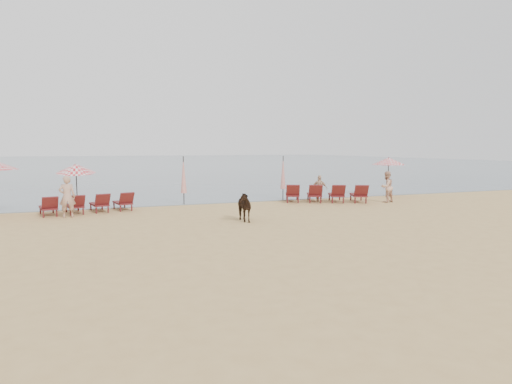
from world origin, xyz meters
The scene contains 12 objects.
ground centered at (0.00, 0.00, 0.00)m, with size 120.00×120.00×0.00m, color tan.
sea centered at (0.00, 80.00, 0.00)m, with size 160.00×140.00×0.06m, color #51606B.
lounger_cluster_left centered at (-6.76, 8.84, 0.43)m, with size 4.13×2.41×0.62m.
lounger_cluster_right centered at (5.35, 8.49, 0.48)m, with size 4.70×3.39×0.69m.
umbrella_open_left_b centered at (-7.28, 10.44, 1.98)m, with size 1.79×1.82×2.28m.
umbrella_open_right centered at (10.33, 9.68, 2.15)m, with size 1.96×1.96×2.39m.
umbrella_closed_left centered at (-2.11, 10.18, 1.56)m, with size 0.31×0.31×2.54m.
umbrella_closed_right centered at (3.69, 10.51, 1.55)m, with size 0.31×0.31×2.51m.
cow centered at (-0.85, 4.37, 0.61)m, with size 0.66×1.45×1.22m, color black.
beachgoer_left centered at (-7.55, 7.78, 0.90)m, with size 0.66×0.43×1.80m, color tan.
beachgoer_right_a centered at (8.48, 7.36, 0.85)m, with size 0.82×0.64×1.70m, color tan.
beachgoer_right_b centered at (5.10, 8.73, 0.74)m, with size 0.86×0.36×1.47m, color tan.
Camera 1 is at (-6.26, -11.94, 2.98)m, focal length 30.00 mm.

